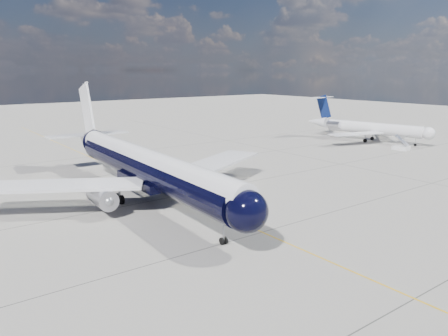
{
  "coord_description": "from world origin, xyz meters",
  "views": [
    {
      "loc": [
        -25.55,
        -18.36,
        14.61
      ],
      "look_at": [
        2.72,
        19.57,
        4.0
      ],
      "focal_mm": 35.0,
      "sensor_mm": 36.0,
      "label": 1
    }
  ],
  "objects": [
    {
      "name": "main_airliner",
      "position": [
        -3.86,
        26.22,
        4.03
      ],
      "size": [
        36.93,
        44.97,
        12.99
      ],
      "rotation": [
        0.0,
        0.0,
        -0.04
      ],
      "color": "black",
      "rests_on": "ground"
    },
    {
      "name": "boarding_stair",
      "position": [
        49.28,
        26.41,
        0.55
      ],
      "size": [
        2.44,
        2.91,
        2.94
      ],
      "rotation": [
        0.0,
        0.0,
        0.12
      ],
      "color": "white",
      "rests_on": "ground"
    },
    {
      "name": "ground",
      "position": [
        0.0,
        30.0,
        0.0
      ],
      "size": [
        320.0,
        320.0,
        0.0
      ],
      "primitive_type": "plane",
      "color": "#99958D",
      "rests_on": "ground"
    },
    {
      "name": "taxiway_centerline",
      "position": [
        0.0,
        25.0,
        0.0
      ],
      "size": [
        0.16,
        160.0,
        0.01
      ],
      "primitive_type": "cube",
      "color": "#DBA60B",
      "rests_on": "ground"
    },
    {
      "name": "regional_jet",
      "position": [
        53.09,
        37.24,
        2.95
      ],
      "size": [
        23.51,
        27.4,
        9.34
      ],
      "rotation": [
        0.0,
        0.0,
        0.21
      ],
      "color": "white",
      "rests_on": "ground"
    }
  ]
}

